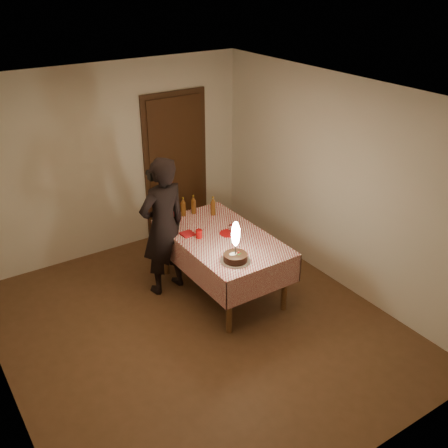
# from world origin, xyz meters

# --- Properties ---
(ground) EXTENTS (4.00, 4.50, 0.01)m
(ground) POSITION_xyz_m (0.00, 0.00, 0.00)
(ground) COLOR brown
(ground) RESTS_ON ground
(room_shell) EXTENTS (4.04, 4.54, 2.62)m
(room_shell) POSITION_xyz_m (0.03, 0.08, 1.65)
(room_shell) COLOR beige
(room_shell) RESTS_ON ground
(dining_table) EXTENTS (1.02, 1.72, 0.76)m
(dining_table) POSITION_xyz_m (0.65, 0.48, 0.66)
(dining_table) COLOR brown
(dining_table) RESTS_ON ground
(birthday_cake) EXTENTS (0.33, 0.33, 0.48)m
(birthday_cake) POSITION_xyz_m (0.46, -0.08, 0.89)
(birthday_cake) COLOR white
(birthday_cake) RESTS_ON dining_table
(red_plate) EXTENTS (0.22, 0.22, 0.01)m
(red_plate) POSITION_xyz_m (0.76, 0.49, 0.77)
(red_plate) COLOR #A90B0D
(red_plate) RESTS_ON dining_table
(red_cup) EXTENTS (0.08, 0.08, 0.10)m
(red_cup) POSITION_xyz_m (0.41, 0.60, 0.81)
(red_cup) COLOR #AA0B0C
(red_cup) RESTS_ON dining_table
(clear_cup) EXTENTS (0.07, 0.07, 0.09)m
(clear_cup) POSITION_xyz_m (0.81, 0.51, 0.81)
(clear_cup) COLOR silver
(clear_cup) RESTS_ON dining_table
(napkin_stack) EXTENTS (0.15, 0.15, 0.02)m
(napkin_stack) POSITION_xyz_m (0.33, 0.74, 0.77)
(napkin_stack) COLOR #B51419
(napkin_stack) RESTS_ON dining_table
(cola_bottle) EXTENTS (0.10, 0.10, 0.32)m
(cola_bottle) POSITION_xyz_m (0.34, 1.05, 0.92)
(cola_bottle) COLOR black
(cola_bottle) RESTS_ON dining_table
(amber_bottle_left) EXTENTS (0.06, 0.06, 0.26)m
(amber_bottle_left) POSITION_xyz_m (0.55, 1.23, 0.88)
(amber_bottle_left) COLOR #613510
(amber_bottle_left) RESTS_ON dining_table
(amber_bottle_right) EXTENTS (0.06, 0.06, 0.26)m
(amber_bottle_right) POSITION_xyz_m (0.88, 1.04, 0.88)
(amber_bottle_right) COLOR #613510
(amber_bottle_right) RESTS_ON dining_table
(amber_bottle_mid) EXTENTS (0.06, 0.06, 0.26)m
(amber_bottle_mid) POSITION_xyz_m (0.70, 1.22, 0.88)
(amber_bottle_mid) COLOR #613510
(amber_bottle_mid) RESTS_ON dining_table
(photographer) EXTENTS (0.69, 0.51, 1.74)m
(photographer) POSITION_xyz_m (0.09, 0.90, 0.87)
(photographer) COLOR black
(photographer) RESTS_ON ground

